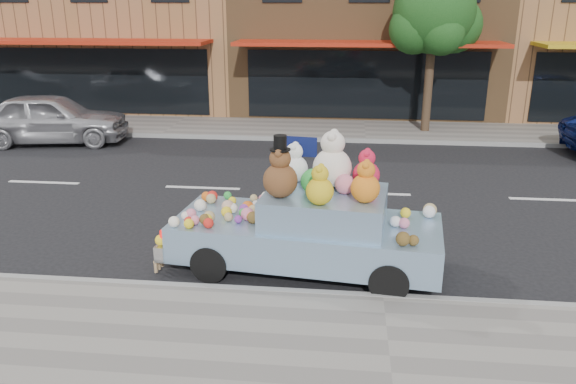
# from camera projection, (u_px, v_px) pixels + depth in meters

# --- Properties ---
(ground) EXTENTS (120.00, 120.00, 0.00)m
(ground) POSITION_uv_depth(u_px,v_px,m) (371.00, 194.00, 13.01)
(ground) COLOR black
(ground) RESTS_ON ground
(near_sidewalk) EXTENTS (60.00, 3.00, 0.12)m
(near_sidewalk) POSITION_uv_depth(u_px,v_px,m) (389.00, 360.00, 6.88)
(near_sidewalk) COLOR gray
(near_sidewalk) RESTS_ON ground
(far_sidewalk) EXTENTS (60.00, 3.00, 0.12)m
(far_sidewalk) POSITION_uv_depth(u_px,v_px,m) (365.00, 131.00, 19.12)
(far_sidewalk) COLOR gray
(far_sidewalk) RESTS_ON ground
(near_kerb) EXTENTS (60.00, 0.12, 0.13)m
(near_kerb) POSITION_uv_depth(u_px,v_px,m) (383.00, 298.00, 8.29)
(near_kerb) COLOR gray
(near_kerb) RESTS_ON ground
(far_kerb) EXTENTS (60.00, 0.12, 0.13)m
(far_kerb) POSITION_uv_depth(u_px,v_px,m) (366.00, 141.00, 17.70)
(far_kerb) COLOR gray
(far_kerb) RESTS_ON ground
(storefront_left) EXTENTS (10.00, 9.80, 7.30)m
(storefront_left) POSITION_uv_depth(u_px,v_px,m) (132.00, 16.00, 24.12)
(storefront_left) COLOR #92623D
(storefront_left) RESTS_ON ground
(storefront_mid) EXTENTS (10.00, 9.80, 7.30)m
(storefront_mid) POSITION_uv_depth(u_px,v_px,m) (366.00, 17.00, 23.12)
(storefront_mid) COLOR olive
(storefront_mid) RESTS_ON ground
(street_tree) EXTENTS (3.00, 2.70, 5.22)m
(street_tree) POSITION_uv_depth(u_px,v_px,m) (434.00, 19.00, 17.79)
(street_tree) COLOR #38281C
(street_tree) RESTS_ON ground
(car_silver) EXTENTS (4.85, 2.55, 1.57)m
(car_silver) POSITION_uv_depth(u_px,v_px,m) (51.00, 118.00, 17.44)
(car_silver) COLOR #B9B9BE
(car_silver) RESTS_ON ground
(art_car) EXTENTS (4.65, 2.24, 2.33)m
(art_car) POSITION_uv_depth(u_px,v_px,m) (308.00, 222.00, 9.13)
(art_car) COLOR black
(art_car) RESTS_ON ground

